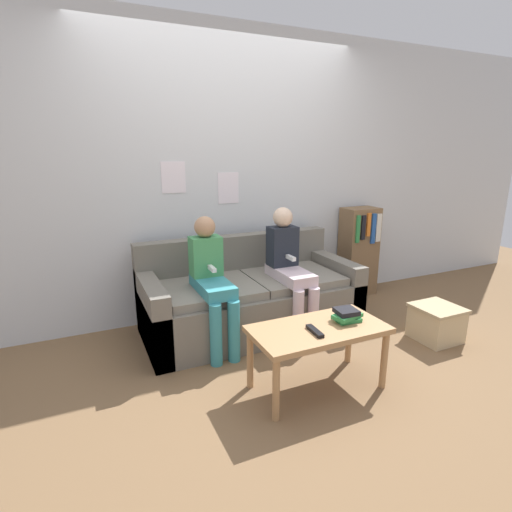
# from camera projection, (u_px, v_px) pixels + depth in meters

# --- Properties ---
(ground_plane) EXTENTS (10.00, 10.00, 0.00)m
(ground_plane) POSITION_uv_depth(u_px,v_px,m) (277.00, 354.00, 3.09)
(ground_plane) COLOR brown
(wall_back) EXTENTS (8.00, 0.06, 2.60)m
(wall_back) POSITION_uv_depth(u_px,v_px,m) (227.00, 176.00, 3.66)
(wall_back) COLOR silver
(wall_back) RESTS_ON ground_plane
(couch) EXTENTS (1.83, 0.83, 0.78)m
(couch) POSITION_uv_depth(u_px,v_px,m) (250.00, 299.00, 3.48)
(couch) COLOR #6B665B
(couch) RESTS_ON ground_plane
(coffee_table) EXTENTS (0.88, 0.45, 0.44)m
(coffee_table) POSITION_uv_depth(u_px,v_px,m) (318.00, 335.00, 2.57)
(coffee_table) COLOR #AD7F51
(coffee_table) RESTS_ON ground_plane
(person_left) EXTENTS (0.24, 0.56, 1.04)m
(person_left) POSITION_uv_depth(u_px,v_px,m) (212.00, 278.00, 3.06)
(person_left) COLOR teal
(person_left) RESTS_ON ground_plane
(person_right) EXTENTS (0.24, 0.56, 1.07)m
(person_right) POSITION_uv_depth(u_px,v_px,m) (289.00, 265.00, 3.34)
(person_right) COLOR silver
(person_right) RESTS_ON ground_plane
(tv_remote) EXTENTS (0.05, 0.17, 0.02)m
(tv_remote) POSITION_uv_depth(u_px,v_px,m) (315.00, 331.00, 2.48)
(tv_remote) COLOR black
(tv_remote) RESTS_ON coffee_table
(book_stack) EXTENTS (0.22, 0.16, 0.08)m
(book_stack) POSITION_uv_depth(u_px,v_px,m) (347.00, 315.00, 2.64)
(book_stack) COLOR #2D8442
(book_stack) RESTS_ON coffee_table
(bookshelf) EXTENTS (0.37, 0.27, 0.94)m
(bookshelf) POSITION_uv_depth(u_px,v_px,m) (358.00, 251.00, 4.30)
(bookshelf) COLOR brown
(bookshelf) RESTS_ON ground_plane
(storage_box) EXTENTS (0.35, 0.35, 0.29)m
(storage_box) POSITION_uv_depth(u_px,v_px,m) (436.00, 323.00, 3.30)
(storage_box) COLOR #CCB284
(storage_box) RESTS_ON ground_plane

